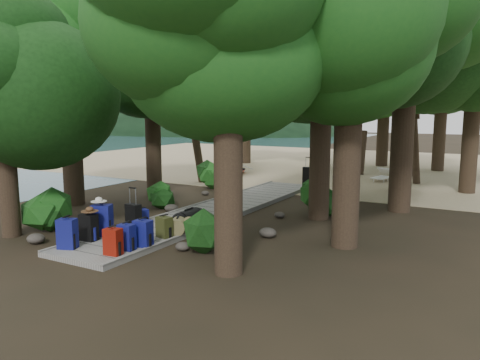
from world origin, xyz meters
The scene contains 52 objects.
ground centered at (0.00, 0.00, 0.00)m, with size 120.00×120.00×0.00m, color #2E2217.
sand_beach centered at (0.00, 16.00, 0.01)m, with size 40.00×22.00×0.02m, color tan.
water_bay centered at (-32.00, 25.00, 0.00)m, with size 50.00×60.00×0.02m, color #2C505A.
distant_hill centered at (-40.00, 48.00, 0.00)m, with size 32.00×16.00×12.00m, color black.
boardwalk centered at (0.00, 1.00, 0.06)m, with size 2.00×12.00×0.12m, color gray.
backpack_left_a centered at (-0.63, -4.47, 0.50)m, with size 0.41×0.29×0.76m, color navy, non-canonical shape.
backpack_left_b centered at (-0.72, -3.75, 0.48)m, with size 0.39×0.28×0.72m, color black, non-canonical shape.
backpack_left_c centered at (-0.78, -3.26, 0.56)m, with size 0.47×0.34×0.88m, color navy, non-canonical shape.
backpack_left_d centered at (-0.67, -1.85, 0.36)m, with size 0.31×0.23×0.48m, color navy, non-canonical shape.
backpack_right_a centered at (0.62, -4.31, 0.45)m, with size 0.36×0.26×0.65m, color maroon, non-canonical shape.
backpack_right_b centered at (0.62, -3.89, 0.45)m, with size 0.36×0.25×0.65m, color navy, non-canonical shape.
backpack_right_c centered at (0.76, -3.50, 0.46)m, with size 0.40×0.28×0.68m, color navy, non-canonical shape.
backpack_right_d centered at (0.68, -2.62, 0.41)m, with size 0.37×0.27×0.57m, color #393C18, non-canonical shape.
duffel_right_khaki centered at (0.78, -2.18, 0.33)m, with size 0.42×0.62×0.42m, color olive, non-canonical shape.
duffel_right_black centered at (0.64, -1.49, 0.36)m, with size 0.48×0.77×0.48m, color black, non-canonical shape.
suitcase_on_boardwalk centered at (-0.61, -2.31, 0.45)m, with size 0.42×0.23×0.66m, color black, non-canonical shape.
lone_suitcase_on_sand centered at (0.38, 7.97, 0.38)m, with size 0.46×0.27×0.73m, color black, non-canonical shape.
hat_brown centered at (-0.67, -3.75, 0.91)m, with size 0.41×0.41×0.12m, color #51351E, non-canonical shape.
hat_white centered at (-0.82, -3.31, 1.06)m, with size 0.39×0.39×0.13m, color silver, non-canonical shape.
kayak centered at (-3.85, 9.36, 0.20)m, with size 0.77×3.52×0.35m, color red.
sun_lounger centered at (3.10, 10.27, 0.30)m, with size 0.57×1.76×0.57m, color silver, non-canonical shape.
tree_right_a centered at (3.26, -3.80, 4.05)m, with size 4.86×4.86×8.11m, color black, non-canonical shape.
tree_right_b centered at (4.72, -0.80, 4.58)m, with size 5.13×5.13×9.17m, color black, non-canonical shape.
tree_right_c centered at (3.16, 1.70, 4.40)m, with size 5.09×5.09×8.81m, color black, non-canonical shape.
tree_right_d centered at (5.08, 4.00, 5.07)m, with size 5.53×5.53×10.14m, color black, non-canonical shape.
tree_right_e centered at (4.33, 7.63, 5.02)m, with size 5.58×5.58×10.04m, color black, non-canonical shape.
tree_right_f centered at (6.77, 8.83, 4.41)m, with size 4.94×4.94×8.83m, color black, non-canonical shape.
tree_left_a centered at (-3.14, -4.15, 3.43)m, with size 4.12×4.12×6.87m, color black, non-canonical shape.
tree_left_b centered at (-5.05, -0.40, 4.96)m, with size 5.52×5.52×9.93m, color black, non-canonical shape.
tree_left_c centered at (-3.75, 2.35, 4.22)m, with size 4.86×4.86×8.45m, color black, non-canonical shape.
tree_back_a centered at (-1.35, 14.37, 4.04)m, with size 4.67×4.67×8.08m, color black, non-canonical shape.
tree_back_b centered at (1.71, 16.47, 4.84)m, with size 5.42×5.42×9.69m, color black, non-canonical shape.
tree_back_c centered at (4.87, 15.71, 4.62)m, with size 5.13×5.13×9.24m, color black, non-canonical shape.
tree_back_d centered at (-5.98, 13.88, 3.69)m, with size 4.43×4.43×7.38m, color black, non-canonical shape.
palm_right_a centered at (2.78, 6.11, 3.33)m, with size 3.91×3.91×6.67m, color #163C10, non-canonical shape.
palm_right_b centered at (4.63, 10.56, 4.31)m, with size 4.46×4.46×8.62m, color #163C10, non-canonical shape.
palm_right_c centered at (1.90, 12.22, 3.38)m, with size 4.25×4.25×6.76m, color #163C10, non-canonical shape.
palm_left_a centered at (-4.28, 5.96, 3.81)m, with size 4.80×4.80×7.63m, color #163C10, non-canonical shape.
rock_left_a centered at (-1.98, -4.31, 0.13)m, with size 0.46×0.41×0.25m, color #4C473F, non-canonical shape.
rock_left_b centered at (-2.50, -1.92, 0.10)m, with size 0.38×0.34×0.21m, color #4C473F, non-canonical shape.
rock_left_c centered at (-1.32, 0.24, 0.12)m, with size 0.45×0.41×0.25m, color #4C473F, non-canonical shape.
rock_left_d centered at (-2.04, 3.32, 0.09)m, with size 0.31×0.28×0.17m, color #4C473F, non-canonical shape.
rock_right_a centered at (1.53, -3.00, 0.10)m, with size 0.36×0.33×0.20m, color #4C473F, non-canonical shape.
rock_right_b centered at (2.76, -0.99, 0.13)m, with size 0.46×0.42×0.25m, color #4C473F, non-canonical shape.
rock_right_c centered at (2.09, 1.21, 0.09)m, with size 0.33×0.30×0.18m, color #4C473F, non-canonical shape.
rock_right_d centered at (2.45, 3.61, 0.17)m, with size 0.63×0.57×0.35m, color #4C473F, non-canonical shape.
shrub_left_a centered at (-2.76, -3.29, 0.53)m, with size 1.17×1.17×1.05m, color #1A5319, non-canonical shape.
shrub_left_b centered at (-2.00, 0.54, 0.45)m, with size 0.99×0.99×0.89m, color #1A5319, non-canonical shape.
shrub_left_c centered at (-2.73, 4.67, 0.62)m, with size 1.38×1.38×1.24m, color #1A5319, non-canonical shape.
shrub_right_a centered at (1.93, -2.96, 0.48)m, with size 1.07×1.07×0.96m, color #1A5319, non-canonical shape.
shrub_right_b centered at (2.99, 2.24, 0.53)m, with size 1.19×1.19×1.07m, color #1A5319, non-canonical shape.
shrub_right_c centered at (1.62, 5.40, 0.35)m, with size 0.77×0.77×0.69m, color #1A5319, non-canonical shape.
Camera 1 is at (7.90, -11.57, 3.25)m, focal length 35.00 mm.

